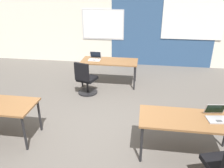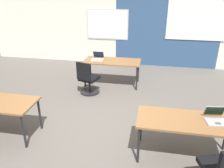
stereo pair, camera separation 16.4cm
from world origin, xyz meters
name	(u,v)px [view 1 (the left image)]	position (x,y,z in m)	size (l,w,h in m)	color
ground_plane	(93,126)	(0.00, 0.00, 0.00)	(24.00, 24.00, 0.00)	#56514C
back_wall_assembly	(120,25)	(0.06, 4.19, 1.41)	(10.00, 0.27, 2.80)	silver
desk_near_right	(188,121)	(1.75, -0.60, 0.66)	(1.60, 0.70, 0.72)	brown
desk_far_center	(109,63)	(0.00, 2.20, 0.66)	(1.60, 0.70, 0.72)	brown
laptop_far_left	(95,58)	(-0.43, 2.23, 0.77)	(0.33, 0.31, 0.23)	silver
chair_far_left	(86,81)	(-0.51, 1.45, 0.38)	(0.55, 0.60, 0.92)	black
laptop_near_right_end	(217,116)	(2.19, -0.53, 0.77)	(0.37, 0.36, 0.22)	#9E9EA3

